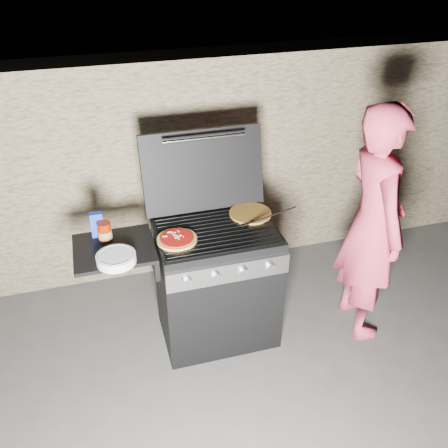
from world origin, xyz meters
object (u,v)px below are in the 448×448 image
object	(u,v)px
sauce_jar	(105,232)
person	(372,225)
gas_grill	(182,291)
pizza_topped	(177,239)

from	to	relation	value
sauce_jar	person	size ratio (longest dim) A/B	0.08
gas_grill	pizza_topped	xyz separation A→B (m)	(-0.03, -0.05, 0.47)
gas_grill	sauce_jar	distance (m)	0.69
sauce_jar	person	xyz separation A→B (m)	(1.77, -0.26, -0.10)
person	gas_grill	bearing A→B (deg)	87.82
gas_grill	person	bearing A→B (deg)	-7.22
gas_grill	sauce_jar	size ratio (longest dim) A/B	10.20
pizza_topped	sauce_jar	size ratio (longest dim) A/B	1.94
pizza_topped	sauce_jar	world-z (taller)	sauce_jar
pizza_topped	gas_grill	bearing A→B (deg)	63.02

